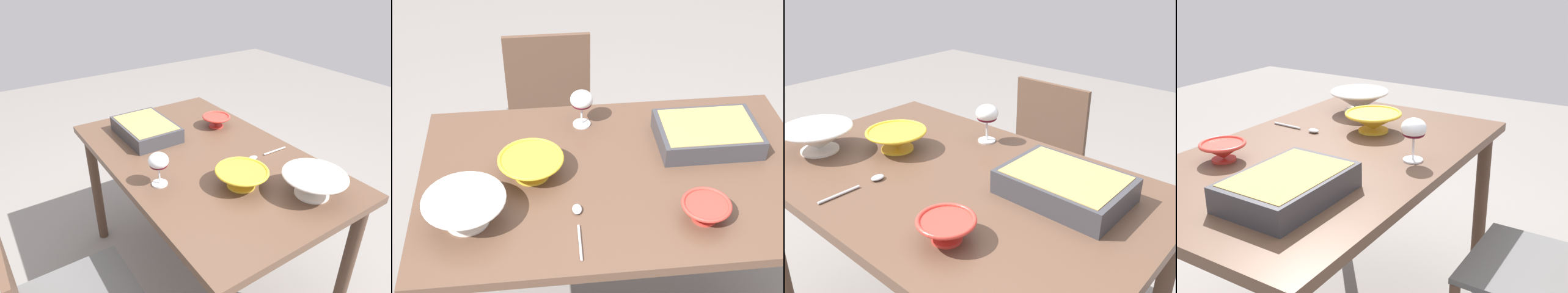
# 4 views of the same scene
# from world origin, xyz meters

# --- Properties ---
(dining_table) EXTENTS (1.33, 0.84, 0.77)m
(dining_table) POSITION_xyz_m (0.00, 0.00, 0.68)
(dining_table) COLOR brown
(dining_table) RESTS_ON ground_plane
(chair) EXTENTS (0.42, 0.43, 0.84)m
(chair) POSITION_xyz_m (-0.20, 0.78, 0.47)
(chair) COLOR #595959
(chair) RESTS_ON ground_plane
(wine_glass) EXTENTS (0.08, 0.08, 0.15)m
(wine_glass) POSITION_xyz_m (-0.09, 0.29, 0.87)
(wine_glass) COLOR white
(wine_glass) RESTS_ON dining_table
(casserole_dish) EXTENTS (0.35, 0.25, 0.08)m
(casserole_dish) POSITION_xyz_m (0.34, 0.13, 0.81)
(casserole_dish) COLOR #38383D
(casserole_dish) RESTS_ON dining_table
(mixing_bowl) EXTENTS (0.22, 0.22, 0.08)m
(mixing_bowl) POSITION_xyz_m (-0.29, 0.02, 0.81)
(mixing_bowl) COLOR yellow
(mixing_bowl) RESTS_ON dining_table
(small_bowl) EXTENTS (0.25, 0.25, 0.10)m
(small_bowl) POSITION_xyz_m (-0.49, -0.17, 0.82)
(small_bowl) COLOR white
(small_bowl) RESTS_ON dining_table
(serving_bowl) EXTENTS (0.15, 0.15, 0.06)m
(serving_bowl) POSITION_xyz_m (0.23, -0.24, 0.81)
(serving_bowl) COLOR red
(serving_bowl) RESTS_ON dining_table
(serving_spoon) EXTENTS (0.03, 0.22, 0.01)m
(serving_spoon) POSITION_xyz_m (-0.15, -0.21, 0.78)
(serving_spoon) COLOR silver
(serving_spoon) RESTS_ON dining_table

